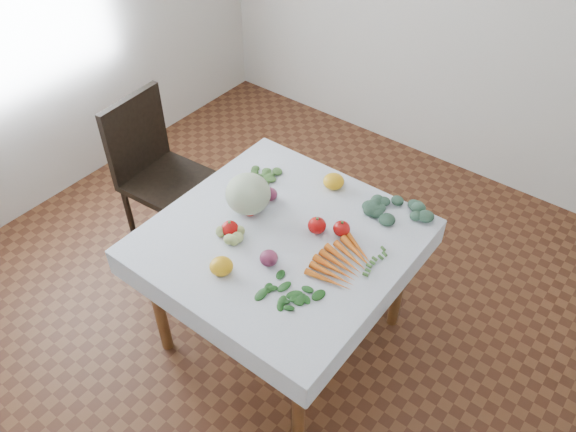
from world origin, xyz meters
name	(u,v)px	position (x,y,z in m)	size (l,w,h in m)	color
ground	(282,333)	(0.00, 0.00, 0.00)	(4.00, 4.00, 0.00)	brown
table	(281,251)	(0.00, 0.00, 0.65)	(1.00, 1.00, 0.75)	brown
tablecloth	(281,236)	(0.00, 0.00, 0.75)	(1.12, 1.12, 0.01)	white
chair	(154,165)	(-1.09, 0.17, 0.55)	(0.47, 0.47, 0.97)	black
cabbage	(248,194)	(-0.23, 0.05, 0.85)	(0.22, 0.22, 0.19)	#B5C9A8
tomato_a	(250,210)	(-0.21, 0.02, 0.79)	(0.07, 0.07, 0.06)	#B70C0C
tomato_b	(342,229)	(0.22, 0.18, 0.79)	(0.08, 0.08, 0.07)	#B70C0C
tomato_c	(230,229)	(-0.19, -0.14, 0.79)	(0.08, 0.08, 0.07)	#B70C0C
tomato_d	(317,225)	(0.12, 0.12, 0.79)	(0.09, 0.09, 0.08)	#B70C0C
heirloom_back	(334,181)	(-0.01, 0.44, 0.79)	(0.11, 0.11, 0.07)	gold
heirloom_front	(221,266)	(-0.06, -0.33, 0.79)	(0.10, 0.10, 0.07)	gold
onion_a	(270,194)	(-0.20, 0.17, 0.79)	(0.07, 0.07, 0.06)	#55183C
onion_b	(269,258)	(0.07, -0.17, 0.79)	(0.08, 0.08, 0.07)	#55183C
tomatillo_cluster	(232,233)	(-0.17, -0.14, 0.78)	(0.12, 0.12, 0.04)	#B6D87D
carrot_bunch	(344,263)	(0.34, 0.02, 0.77)	(0.22, 0.34, 0.03)	orange
kale_bunch	(400,208)	(0.35, 0.48, 0.78)	(0.31, 0.23, 0.04)	#3A604B
basil_bunch	(291,291)	(0.24, -0.24, 0.76)	(0.24, 0.21, 0.01)	#19521A
dill_bunch	(266,178)	(-0.31, 0.28, 0.77)	(0.21, 0.16, 0.02)	#4D7F3A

